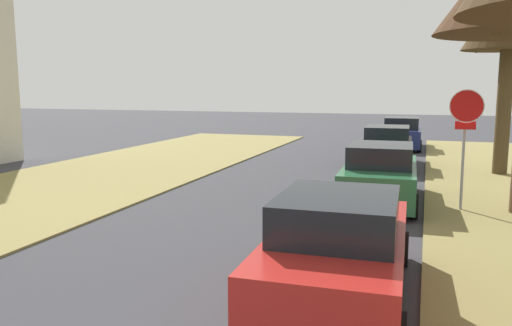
% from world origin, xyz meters
% --- Properties ---
extents(stop_sign_far, '(0.81, 0.45, 2.96)m').
position_xyz_m(stop_sign_far, '(4.46, 12.75, 2.18)').
color(stop_sign_far, '#9EA0A5').
rests_on(stop_sign_far, grass_verge_right).
extents(street_tree_right_far, '(3.06, 3.06, 6.89)m').
position_xyz_m(street_tree_right_far, '(6.06, 18.90, 5.49)').
color(street_tree_right_far, '#4D3D24').
rests_on(street_tree_right_far, grass_verge_right).
extents(parked_sedan_red, '(2.05, 4.45, 1.57)m').
position_xyz_m(parked_sedan_red, '(2.44, 6.50, 0.72)').
color(parked_sedan_red, red).
rests_on(parked_sedan_red, ground).
extents(parked_sedan_green, '(2.05, 4.45, 1.57)m').
position_xyz_m(parked_sedan_green, '(2.45, 13.18, 0.72)').
color(parked_sedan_green, '#28663D').
rests_on(parked_sedan_green, ground).
extents(parked_sedan_black, '(2.05, 4.45, 1.57)m').
position_xyz_m(parked_sedan_black, '(2.14, 19.72, 0.72)').
color(parked_sedan_black, black).
rests_on(parked_sedan_black, ground).
extents(parked_sedan_navy, '(2.05, 4.45, 1.57)m').
position_xyz_m(parked_sedan_navy, '(2.37, 26.08, 0.72)').
color(parked_sedan_navy, navy).
rests_on(parked_sedan_navy, ground).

